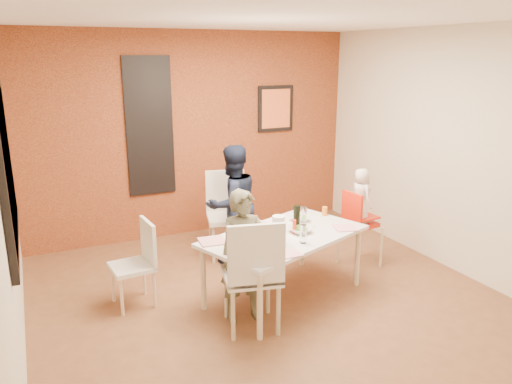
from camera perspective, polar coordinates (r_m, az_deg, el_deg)
name	(u,v)px	position (r m, az deg, el deg)	size (l,w,h in m)	color
ground	(269,299)	(5.17, 1.44, -12.11)	(4.50, 4.50, 0.00)	brown
ceiling	(271,18)	(4.59, 1.69, 19.30)	(4.50, 4.50, 0.02)	white
wall_back	(194,135)	(6.75, -7.09, 6.49)	(4.50, 0.02, 2.70)	beige
wall_front	(454,252)	(2.95, 21.64, -6.42)	(4.50, 0.02, 2.70)	beige
wall_left	(4,197)	(4.23, -26.86, -0.54)	(0.02, 4.50, 2.70)	beige
wall_right	(448,150)	(6.03, 21.09, 4.49)	(0.02, 4.50, 2.70)	beige
brick_accent_wall	(195,135)	(6.73, -7.04, 6.46)	(4.50, 0.02, 2.70)	maroon
picture_window_frame	(5,166)	(4.38, -26.75, 2.68)	(0.05, 1.70, 1.30)	black
picture_window_pane	(7,166)	(4.38, -26.55, 2.70)	(0.02, 1.55, 1.15)	black
glassblock_strip	(149,127)	(6.53, -12.08, 7.30)	(0.55, 0.03, 1.70)	silver
glassblock_surround	(150,127)	(6.53, -12.07, 7.29)	(0.60, 0.03, 1.76)	black
art_print_frame	(276,109)	(7.13, 2.24, 9.51)	(0.54, 0.03, 0.64)	black
art_print_canvas	(276,109)	(7.12, 2.30, 9.50)	(0.44, 0.01, 0.54)	orange
dining_table	(285,240)	(4.97, 3.29, -5.49)	(1.84, 1.41, 0.68)	silver
chair_near	(253,271)	(4.36, -0.30, -8.97)	(0.59, 0.59, 1.05)	beige
chair_far	(227,209)	(6.09, -3.39, -1.91)	(0.58, 0.58, 1.03)	white
chair_left	(139,258)	(5.03, -13.21, -7.41)	(0.42, 0.42, 0.84)	silver
high_chair	(358,222)	(5.83, 11.58, -3.33)	(0.42, 0.42, 0.90)	red
child_near	(244,256)	(4.57, -1.38, -7.35)	(0.45, 0.30, 1.25)	#514F39
child_far	(232,204)	(5.83, -2.71, -1.41)	(0.68, 0.53, 1.40)	black
toddler	(361,196)	(5.76, 11.89, -0.42)	(0.31, 0.20, 0.63)	silver
plate_near_left	(289,253)	(4.48, 3.79, -7.01)	(0.20, 0.20, 0.01)	white
plate_far_mid	(257,224)	(5.20, 0.11, -3.71)	(0.23, 0.23, 0.01)	white
plate_near_right	(345,228)	(5.19, 10.18, -4.03)	(0.23, 0.23, 0.01)	white
plate_far_left	(212,241)	(4.77, -5.00, -5.60)	(0.25, 0.25, 0.01)	silver
salad_bowl_a	(300,230)	(5.00, 5.07, -4.31)	(0.23, 0.23, 0.06)	white
salad_bowl_b	(300,219)	(5.33, 5.02, -3.07)	(0.20, 0.20, 0.05)	silver
wine_bottle	(297,218)	(5.03, 4.67, -2.97)	(0.07, 0.07, 0.26)	black
wine_glass_a	(303,234)	(4.72, 5.42, -4.78)	(0.06, 0.06, 0.18)	white
wine_glass_b	(303,217)	(5.13, 5.39, -2.89)	(0.07, 0.07, 0.21)	white
paper_towel_roll	(278,229)	(4.69, 2.57, -4.30)	(0.12, 0.12, 0.26)	white
condiment_red	(294,227)	(4.95, 4.39, -3.98)	(0.04, 0.04, 0.14)	red
condiment_green	(296,221)	(5.13, 4.65, -3.32)	(0.04, 0.04, 0.14)	#377C29
condiment_brown	(282,225)	(5.02, 3.04, -3.80)	(0.03, 0.03, 0.13)	brown
sippy_cup	(325,211)	(5.54, 7.86, -2.19)	(0.06, 0.06, 0.10)	orange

